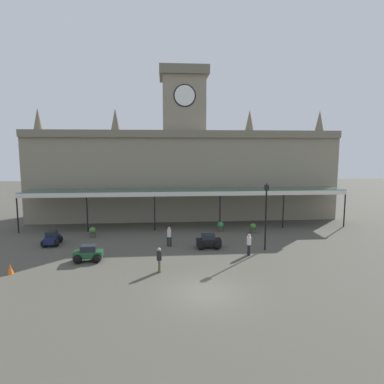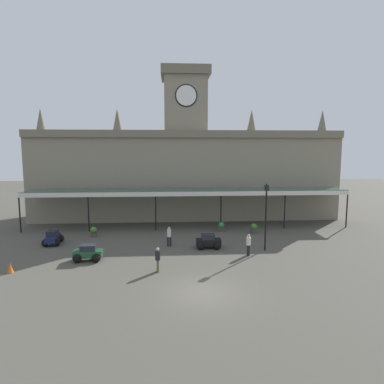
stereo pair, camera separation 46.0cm
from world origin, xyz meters
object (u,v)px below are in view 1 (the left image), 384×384
(car_navy_sedan, at_px, (52,239))
(planter_near_kerb, at_px, (253,228))
(car_green_sedan, at_px, (88,254))
(victorian_lamppost, at_px, (266,209))
(planter_forecourt_centre, at_px, (220,226))
(car_black_sedan, at_px, (208,242))
(pedestrian_beside_cars, at_px, (169,236))
(pedestrian_near_entrance, at_px, (159,259))
(traffic_cone, at_px, (10,269))
(planter_by_canopy, at_px, (93,232))
(pedestrian_crossing_forecourt, at_px, (249,244))

(car_navy_sedan, bearing_deg, planter_near_kerb, 8.09)
(car_green_sedan, relative_size, victorian_lamppost, 0.38)
(car_green_sedan, distance_m, car_navy_sedan, 6.08)
(planter_forecourt_centre, bearing_deg, car_black_sedan, -109.33)
(victorian_lamppost, bearing_deg, pedestrian_beside_cars, 167.94)
(pedestrian_near_entrance, height_order, traffic_cone, pedestrian_near_entrance)
(car_green_sedan, relative_size, planter_near_kerb, 2.17)
(planter_forecourt_centre, distance_m, planter_by_canopy, 12.31)
(pedestrian_beside_cars, distance_m, planter_forecourt_centre, 7.02)
(pedestrian_crossing_forecourt, bearing_deg, traffic_cone, -171.15)
(car_green_sedan, relative_size, pedestrian_near_entrance, 1.25)
(traffic_cone, xyz_separation_m, planter_by_canopy, (3.44, 8.90, 0.15))
(car_green_sedan, relative_size, pedestrian_beside_cars, 1.25)
(car_black_sedan, xyz_separation_m, planter_by_canopy, (-10.31, 4.24, -0.01))
(victorian_lamppost, bearing_deg, pedestrian_near_entrance, -153.55)
(car_green_sedan, height_order, pedestrian_crossing_forecourt, pedestrian_crossing_forecourt)
(car_navy_sedan, relative_size, victorian_lamppost, 0.38)
(car_black_sedan, xyz_separation_m, pedestrian_crossing_forecourt, (2.88, -2.08, 0.41))
(car_green_sedan, relative_size, car_navy_sedan, 0.99)
(pedestrian_beside_cars, distance_m, planter_by_canopy, 7.88)
(car_black_sedan, distance_m, planter_forecourt_centre, 5.84)
(car_navy_sedan, xyz_separation_m, pedestrian_crossing_forecourt, (16.14, -4.09, 0.41))
(car_green_sedan, bearing_deg, planter_by_canopy, 99.40)
(planter_forecourt_centre, bearing_deg, planter_by_canopy, -174.07)
(car_navy_sedan, bearing_deg, victorian_lamppost, -9.24)
(pedestrian_crossing_forecourt, xyz_separation_m, pedestrian_near_entrance, (-6.86, -3.04, 0.00))
(planter_by_canopy, bearing_deg, victorian_lamppost, -19.03)
(car_navy_sedan, height_order, planter_near_kerb, car_navy_sedan)
(pedestrian_near_entrance, bearing_deg, pedestrian_beside_cars, 82.85)
(pedestrian_crossing_forecourt, relative_size, planter_near_kerb, 1.74)
(car_black_sedan, relative_size, pedestrian_beside_cars, 1.23)
(pedestrian_crossing_forecourt, relative_size, traffic_cone, 2.44)
(car_green_sedan, bearing_deg, pedestrian_beside_cars, 28.86)
(car_black_sedan, height_order, pedestrian_beside_cars, pedestrian_beside_cars)
(car_green_sedan, distance_m, pedestrian_crossing_forecourt, 12.09)
(car_green_sedan, bearing_deg, victorian_lamppost, 6.75)
(pedestrian_crossing_forecourt, bearing_deg, victorian_lamppost, 35.97)
(car_black_sedan, distance_m, pedestrian_near_entrance, 6.49)
(pedestrian_crossing_forecourt, distance_m, pedestrian_near_entrance, 7.50)
(pedestrian_beside_cars, bearing_deg, planter_forecourt_centre, 42.45)
(pedestrian_crossing_forecourt, height_order, planter_by_canopy, pedestrian_crossing_forecourt)
(pedestrian_crossing_forecourt, relative_size, planter_by_canopy, 1.74)
(pedestrian_beside_cars, relative_size, planter_near_kerb, 1.74)
(car_green_sedan, xyz_separation_m, traffic_cone, (-4.56, -2.16, -0.16))
(planter_near_kerb, distance_m, planter_by_canopy, 15.32)
(car_navy_sedan, height_order, planter_forecourt_centre, car_navy_sedan)
(victorian_lamppost, bearing_deg, car_black_sedan, 168.96)
(victorian_lamppost, distance_m, traffic_cone, 18.91)
(planter_near_kerb, bearing_deg, pedestrian_near_entrance, -132.74)
(pedestrian_crossing_forecourt, bearing_deg, pedestrian_near_entrance, -156.11)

